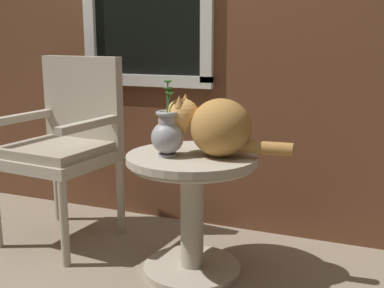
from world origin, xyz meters
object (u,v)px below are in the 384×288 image
wicker_side_table (192,192)px  wicker_chair (66,139)px  cat (216,126)px  pewter_vase_with_ivy (167,134)px

wicker_side_table → wicker_chair: 0.84m
wicker_side_table → cat: cat is taller
wicker_side_table → wicker_chair: bearing=169.9°
wicker_chair → pewter_vase_with_ivy: (0.72, -0.21, 0.12)m
wicker_side_table → cat: size_ratio=1.04×
pewter_vase_with_ivy → cat: bearing=23.0°
wicker_chair → wicker_side_table: bearing=-10.1°
wicker_chair → pewter_vase_with_ivy: wicker_chair is taller
wicker_side_table → pewter_vase_with_ivy: bearing=-144.0°
cat → pewter_vase_with_ivy: (-0.20, -0.09, -0.03)m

